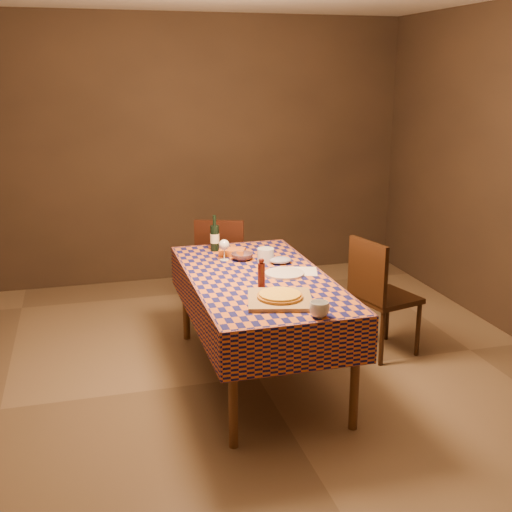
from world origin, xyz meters
The scene contains 16 objects.
room centered at (0.00, 0.00, 1.35)m, with size 5.00×5.10×2.70m.
dining_table centered at (0.00, 0.00, 0.69)m, with size 0.94×1.84×0.77m.
cutting_board centered at (-0.01, -0.53, 0.78)m, with size 0.39×0.39×0.02m, color olive.
pizza centered at (-0.01, -0.53, 0.81)m, with size 0.29×0.29×0.03m.
pepper_mill centered at (-0.05, -0.25, 0.86)m, with size 0.06×0.06×0.20m.
bowl centered at (-0.01, 0.41, 0.80)m, with size 0.16×0.16×0.05m, color #583F4A.
wine_glass centered at (-0.14, 0.44, 0.88)m, with size 0.08×0.08×0.16m.
wine_bottle centered at (-0.15, 0.72, 0.88)m, with size 0.08×0.08×0.29m.
deli_tub centered at (0.15, 0.31, 0.82)m, with size 0.12×0.12×0.10m, color silver.
takeout_container centered at (-0.05, 0.57, 0.79)m, with size 0.19×0.13×0.05m, color orange.
white_plate centered at (0.19, -0.02, 0.78)m, with size 0.27×0.27×0.02m, color white.
tumbler centered at (0.13, -0.84, 0.82)m, with size 0.12×0.12×0.09m, color silver.
flour_patch centered at (0.30, 0.03, 0.77)m, with size 0.28×0.21×0.00m, color white.
flour_bag centered at (0.24, 0.25, 0.79)m, with size 0.17×0.12×0.05m, color #939ABD.
chair_far centered at (0.00, 1.19, 0.52)m, with size 0.54×0.54×0.93m.
chair_right centered at (0.99, 0.14, 0.52)m, with size 0.52×0.51×0.93m.
Camera 1 is at (-1.14, -4.08, 2.13)m, focal length 45.00 mm.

